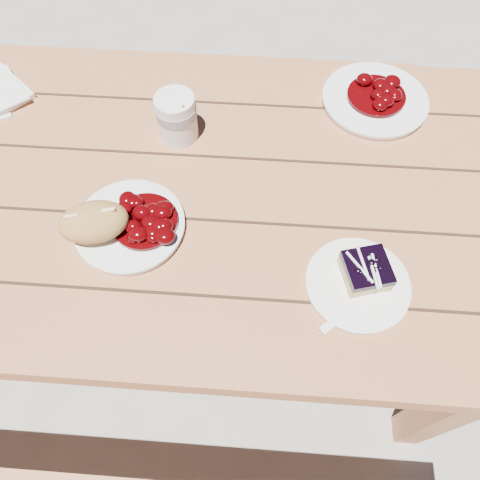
# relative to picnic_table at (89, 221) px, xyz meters

# --- Properties ---
(ground) EXTENTS (60.00, 60.00, 0.00)m
(ground) POSITION_rel_picnic_table_xyz_m (0.00, 0.00, -0.59)
(ground) COLOR gray
(ground) RESTS_ON ground
(picnic_table) EXTENTS (2.00, 1.55, 0.75)m
(picnic_table) POSITION_rel_picnic_table_xyz_m (0.00, 0.00, 0.00)
(picnic_table) COLOR brown
(picnic_table) RESTS_ON ground
(main_plate) EXTENTS (0.21, 0.21, 0.02)m
(main_plate) POSITION_rel_picnic_table_xyz_m (0.15, -0.11, 0.17)
(main_plate) COLOR white
(main_plate) RESTS_ON picnic_table
(goulash_stew) EXTENTS (0.13, 0.13, 0.04)m
(goulash_stew) POSITION_rel_picnic_table_xyz_m (0.18, -0.10, 0.20)
(goulash_stew) COLOR #420204
(goulash_stew) RESTS_ON main_plate
(bread_roll) EXTENTS (0.15, 0.12, 0.07)m
(bread_roll) POSITION_rel_picnic_table_xyz_m (0.10, -0.13, 0.21)
(bread_roll) COLOR #B08343
(bread_roll) RESTS_ON main_plate
(dessert_plate) EXTENTS (0.18, 0.18, 0.01)m
(dessert_plate) POSITION_rel_picnic_table_xyz_m (0.58, -0.20, 0.17)
(dessert_plate) COLOR white
(dessert_plate) RESTS_ON picnic_table
(blueberry_cake) EXTENTS (0.09, 0.09, 0.04)m
(blueberry_cake) POSITION_rel_picnic_table_xyz_m (0.59, -0.19, 0.19)
(blueberry_cake) COLOR #D6BA75
(blueberry_cake) RESTS_ON dessert_plate
(fork_dessert) EXTENTS (0.14, 0.12, 0.00)m
(fork_dessert) POSITION_rel_picnic_table_xyz_m (0.56, -0.26, 0.17)
(fork_dessert) COLOR white
(fork_dessert) RESTS_ON dessert_plate
(coffee_cup) EXTENTS (0.08, 0.08, 0.10)m
(coffee_cup) POSITION_rel_picnic_table_xyz_m (0.21, 0.14, 0.21)
(coffee_cup) COLOR white
(coffee_cup) RESTS_ON picnic_table
(second_plate) EXTENTS (0.23, 0.23, 0.02)m
(second_plate) POSITION_rel_picnic_table_xyz_m (0.65, 0.27, 0.17)
(second_plate) COLOR white
(second_plate) RESTS_ON picnic_table
(second_stew) EXTENTS (0.13, 0.13, 0.04)m
(second_stew) POSITION_rel_picnic_table_xyz_m (0.65, 0.27, 0.20)
(second_stew) COLOR #420204
(second_stew) RESTS_ON second_plate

